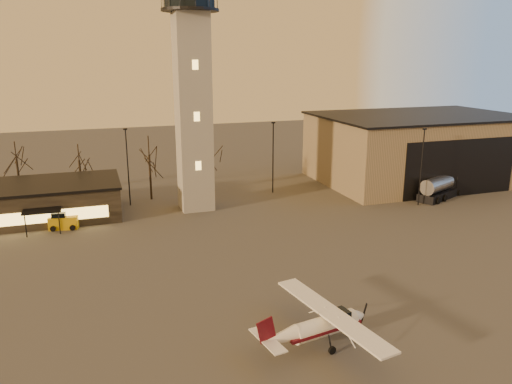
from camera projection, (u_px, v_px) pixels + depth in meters
ground at (280, 321)px, 37.03m from camera, size 220.00×220.00×0.00m
control_tower at (192, 79)px, 60.17m from camera, size 6.80×6.80×32.60m
hangar at (417, 148)px, 77.77m from camera, size 30.60×20.60×10.30m
terminal at (10, 203)px, 58.98m from camera, size 25.40×12.20×4.30m
light_poles at (197, 165)px, 64.12m from camera, size 58.50×12.25×10.14m
tree_row at (81, 156)px, 67.09m from camera, size 37.20×9.20×8.80m
cessna_front at (326, 328)px, 33.90m from camera, size 9.18×11.56×3.18m
fuel_truck at (441, 189)px, 68.75m from camera, size 8.81×5.78×3.18m
service_cart at (63, 222)px, 56.64m from camera, size 3.37×2.41×1.99m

